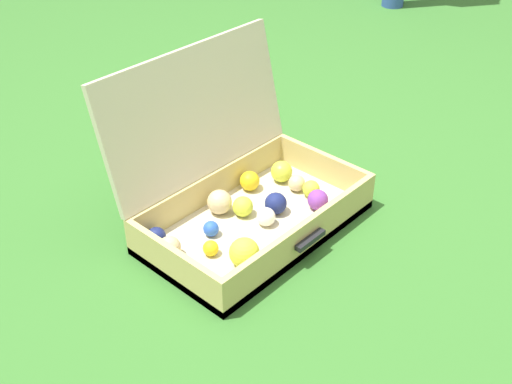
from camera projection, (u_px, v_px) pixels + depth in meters
name	position (u px, v px, depth m)	size (l,w,h in m)	color
ground_plane	(282.00, 225.00, 1.89)	(16.00, 16.00, 0.00)	#336B28
open_suitcase	(240.00, 191.00, 1.85)	(0.65, 0.50, 0.49)	beige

